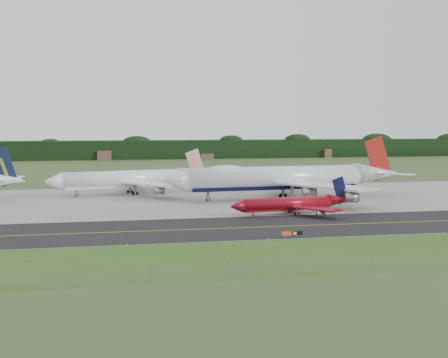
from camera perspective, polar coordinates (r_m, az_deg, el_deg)
ground at (r=148.11m, az=3.37°, el=-4.15°), size 600.00×600.00×0.00m
grass_verge at (r=115.23m, az=7.88°, el=-6.88°), size 400.00×30.00×0.01m
taxiway at (r=144.30m, az=3.78°, el=-4.39°), size 400.00×32.00×0.02m
apron at (r=197.34m, az=-0.44°, el=-1.79°), size 400.00×78.00×0.01m
taxiway_centreline at (r=144.30m, az=3.78°, el=-4.38°), size 400.00×0.40×0.00m
taxiway_edge_line at (r=129.65m, az=5.60°, el=-5.49°), size 400.00×0.25×0.00m
perimeter_fence at (r=103.12m, az=10.30°, el=-7.73°), size 320.00×0.10×320.00m
horizon_treeline at (r=417.10m, az=-6.34°, el=2.62°), size 700.00×25.00×12.00m
jet_ba_747 at (r=195.41m, az=5.37°, el=0.08°), size 77.95×64.40×19.59m
jet_red_737 at (r=165.31m, az=6.35°, el=-2.27°), size 35.10×28.26×9.51m
jet_star_tail at (r=210.94m, az=-8.44°, el=-0.04°), size 55.99×46.01×14.89m
taxiway_sign at (r=130.65m, az=6.25°, el=-4.97°), size 4.42×0.22×1.47m
edge_marker_left at (r=123.15m, az=-8.84°, el=-6.00°), size 0.16×0.16×0.50m
edge_marker_center at (r=127.65m, az=4.16°, el=-5.55°), size 0.16×0.16×0.50m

